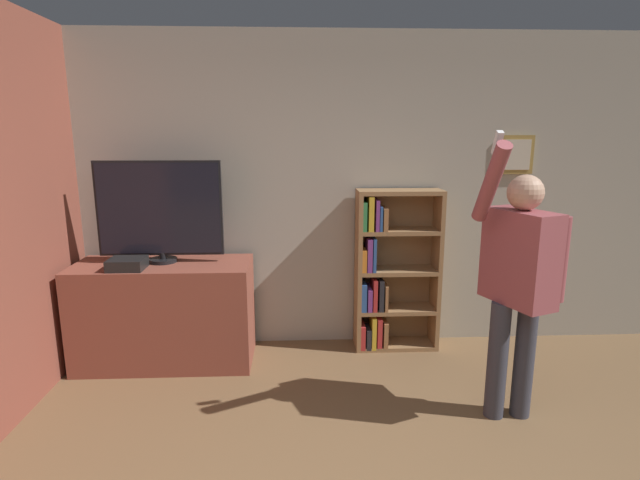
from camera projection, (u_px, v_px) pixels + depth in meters
wall_back at (331, 193)px, 4.34m from camera, size 6.27×0.09×2.70m
tv_ledge at (165, 313)px, 4.09m from camera, size 1.40×0.60×0.84m
television at (160, 211)px, 3.95m from camera, size 0.99×0.22×0.82m
game_console at (127, 264)px, 3.82m from camera, size 0.27×0.23×0.09m
bookshelf at (389, 273)px, 4.33m from camera, size 0.72×0.28×1.40m
person at (519, 275)px, 3.16m from camera, size 0.62×0.57×1.89m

